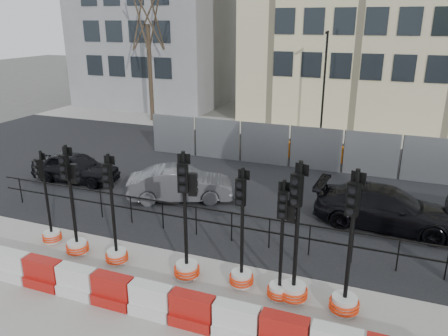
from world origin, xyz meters
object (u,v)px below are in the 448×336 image
at_px(car_a, 76,167).
at_px(car_c, 386,208).
at_px(traffic_signal_a, 50,224).
at_px(traffic_signal_d, 187,250).
at_px(traffic_signal_h, 346,286).

relative_size(car_a, car_c, 0.80).
distance_m(traffic_signal_a, car_c, 10.76).
height_order(traffic_signal_a, traffic_signal_d, traffic_signal_d).
bearing_deg(car_a, traffic_signal_a, -152.77).
bearing_deg(traffic_signal_d, traffic_signal_a, 161.63).
height_order(traffic_signal_a, car_a, traffic_signal_a).
xyz_separation_m(traffic_signal_a, traffic_signal_d, (4.78, -0.28, 0.23)).
height_order(traffic_signal_d, traffic_signal_h, traffic_signal_h).
bearing_deg(traffic_signal_a, car_c, 45.98).
bearing_deg(car_a, car_c, -93.12).
relative_size(traffic_signal_a, car_c, 0.62).
relative_size(traffic_signal_d, car_a, 0.93).
relative_size(traffic_signal_d, car_c, 0.74).
bearing_deg(traffic_signal_a, traffic_signal_d, 15.90).
xyz_separation_m(traffic_signal_d, traffic_signal_h, (4.08, -0.03, -0.10)).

